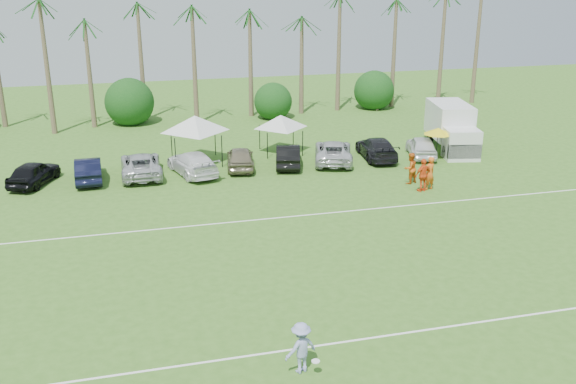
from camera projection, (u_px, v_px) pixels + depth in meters
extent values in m
plane|color=#38661E|center=(360.00, 376.00, 20.24)|extent=(120.00, 120.00, 0.00)
cube|color=white|center=(339.00, 343.00, 22.07)|extent=(80.00, 0.10, 0.01)
cube|color=white|center=(264.00, 219.00, 33.05)|extent=(80.00, 0.10, 0.01)
cone|color=brown|center=(48.00, 66.00, 50.50)|extent=(0.44, 0.44, 10.00)
cone|color=brown|center=(100.00, 58.00, 51.29)|extent=(0.44, 0.44, 11.00)
cone|color=brown|center=(152.00, 75.00, 52.74)|extent=(0.44, 0.44, 8.00)
cone|color=brown|center=(201.00, 67.00, 53.53)|extent=(0.44, 0.44, 9.00)
cone|color=brown|center=(248.00, 60.00, 54.32)|extent=(0.44, 0.44, 10.00)
cone|color=brown|center=(293.00, 52.00, 55.11)|extent=(0.44, 0.44, 11.00)
cone|color=brown|center=(347.00, 68.00, 56.79)|extent=(0.44, 0.44, 8.00)
cone|color=brown|center=(400.00, 60.00, 57.82)|extent=(0.44, 0.44, 9.00)
cone|color=brown|center=(451.00, 53.00, 58.85)|extent=(0.44, 0.44, 10.00)
cone|color=brown|center=(490.00, 46.00, 59.64)|extent=(0.44, 0.44, 11.00)
cylinder|color=brown|center=(130.00, 113.00, 54.25)|extent=(0.30, 0.30, 1.40)
sphere|color=#103A12|center=(129.00, 101.00, 53.89)|extent=(4.00, 4.00, 4.00)
cylinder|color=brown|center=(268.00, 106.00, 57.12)|extent=(0.30, 0.30, 1.40)
sphere|color=#103A12|center=(268.00, 94.00, 56.76)|extent=(4.00, 4.00, 4.00)
cylinder|color=brown|center=(373.00, 101.00, 59.50)|extent=(0.30, 0.30, 1.40)
sphere|color=#103A12|center=(374.00, 89.00, 59.14)|extent=(4.00, 4.00, 4.00)
imported|color=orange|center=(430.00, 173.00, 37.23)|extent=(0.84, 0.68, 1.99)
imported|color=#CE5A16|center=(410.00, 168.00, 38.35)|extent=(1.10, 0.97, 1.88)
imported|color=#ED511A|center=(423.00, 175.00, 36.94)|extent=(1.23, 0.76, 1.96)
cube|color=silver|center=(449.00, 120.00, 45.98)|extent=(3.28, 4.88, 2.43)
cube|color=silver|center=(462.00, 144.00, 43.36)|extent=(2.55, 2.17, 2.04)
cube|color=black|center=(465.00, 151.00, 42.76)|extent=(2.25, 0.74, 0.97)
cube|color=#E5590C|center=(466.00, 126.00, 46.18)|extent=(0.33, 1.53, 0.88)
cylinder|color=black|center=(446.00, 152.00, 43.68)|extent=(0.46, 0.92, 0.88)
cylinder|color=black|center=(474.00, 152.00, 43.78)|extent=(0.46, 0.92, 0.88)
cylinder|color=black|center=(430.00, 137.00, 47.54)|extent=(0.46, 0.92, 0.88)
cylinder|color=black|center=(456.00, 137.00, 47.64)|extent=(0.46, 0.92, 0.88)
cylinder|color=black|center=(175.00, 155.00, 40.77)|extent=(0.06, 0.06, 2.12)
cylinder|color=black|center=(222.00, 151.00, 41.49)|extent=(0.06, 0.06, 2.12)
cylinder|color=black|center=(171.00, 143.00, 43.51)|extent=(0.06, 0.06, 2.12)
cylinder|color=black|center=(215.00, 140.00, 44.22)|extent=(0.06, 0.06, 2.12)
pyramid|color=silver|center=(195.00, 116.00, 41.80)|extent=(4.59, 4.59, 1.06)
cylinder|color=black|center=(267.00, 146.00, 43.45)|extent=(0.06, 0.06, 1.79)
cylinder|color=black|center=(303.00, 143.00, 44.05)|extent=(0.06, 0.06, 1.79)
cylinder|color=black|center=(260.00, 137.00, 45.73)|extent=(0.06, 0.06, 1.79)
cylinder|color=black|center=(293.00, 135.00, 46.32)|extent=(0.06, 0.06, 1.79)
pyramid|color=silver|center=(281.00, 115.00, 44.30)|extent=(3.87, 3.87, 0.90)
cylinder|color=black|center=(437.00, 145.00, 43.33)|extent=(0.05, 0.05, 1.95)
cone|color=yellow|center=(438.00, 131.00, 43.01)|extent=(1.95, 1.95, 0.44)
imported|color=#9098CC|center=(301.00, 348.00, 20.23)|extent=(1.27, 0.96, 1.73)
cylinder|color=white|center=(316.00, 361.00, 20.11)|extent=(0.27, 0.27, 0.03)
imported|color=black|center=(34.00, 173.00, 38.22)|extent=(3.14, 4.56, 1.44)
imported|color=black|center=(88.00, 169.00, 38.89)|extent=(1.69, 4.43, 1.44)
imported|color=#AFB1B4|center=(141.00, 165.00, 39.85)|extent=(2.41, 5.19, 1.44)
imported|color=white|center=(192.00, 163.00, 40.16)|extent=(3.21, 5.32, 1.44)
imported|color=#7B7157|center=(240.00, 158.00, 41.32)|extent=(2.36, 4.45, 1.44)
imported|color=black|center=(288.00, 155.00, 41.91)|extent=(2.56, 4.62, 1.44)
imported|color=#B8B9BB|center=(333.00, 152.00, 42.73)|extent=(3.81, 5.66, 1.44)
imported|color=black|center=(377.00, 148.00, 43.59)|extent=(2.57, 5.16, 1.44)
imported|color=white|center=(421.00, 146.00, 43.99)|extent=(2.82, 4.54, 1.44)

